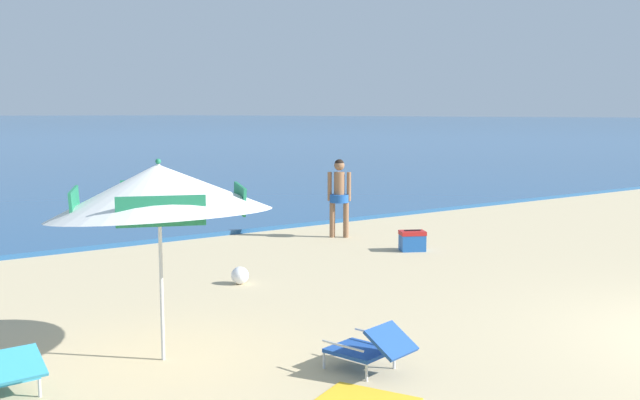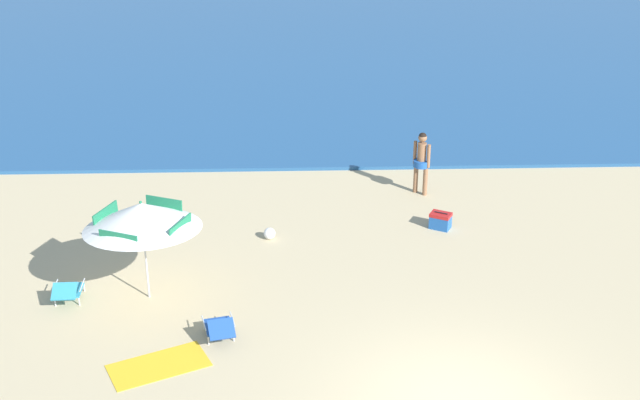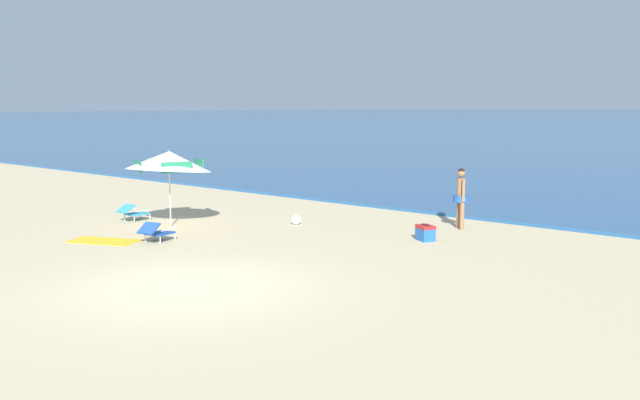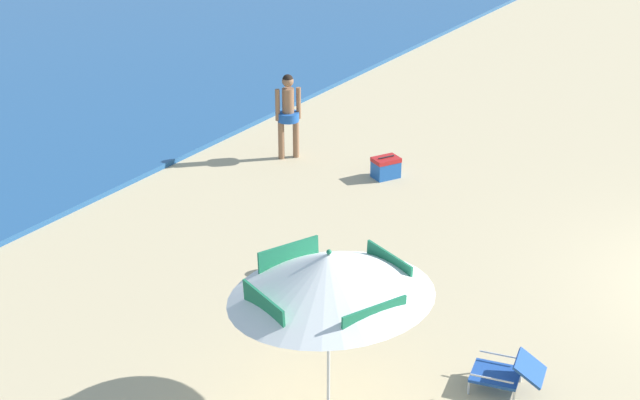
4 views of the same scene
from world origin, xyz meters
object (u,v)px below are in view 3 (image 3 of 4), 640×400
Objects in this scene: lounge_chair_under_umbrella at (133,212)px; beach_towel at (104,241)px; beach_umbrella_striped_main at (169,161)px; lounge_chair_beside_umbrella at (156,232)px; person_standing_near_shore at (461,194)px; beach_ball at (296,220)px; cooler_box at (425,233)px.

lounge_chair_under_umbrella is 0.50× the size of beach_towel.
beach_umbrella_striped_main reaches higher than lounge_chair_beside_umbrella.
beach_umbrella_striped_main is 2.72× the size of lounge_chair_beside_umbrella.
lounge_chair_beside_umbrella is (1.61, -1.64, -1.63)m from beach_umbrella_striped_main.
beach_umbrella_striped_main is 2.32m from lounge_chair_under_umbrella.
lounge_chair_beside_umbrella is (3.26, -1.49, -0.00)m from lounge_chair_under_umbrella.
lounge_chair_under_umbrella is 0.53× the size of person_standing_near_shore.
person_standing_near_shore is 9.74m from beach_towel.
lounge_chair_beside_umbrella is at bearing -101.59° from beach_ball.
person_standing_near_shore is (4.84, 6.81, 0.73)m from lounge_chair_beside_umbrella.
beach_ball is at bearing 46.57° from beach_umbrella_striped_main.
lounge_chair_under_umbrella is 3.21m from beach_towel.
person_standing_near_shore reaches higher than cooler_box.
person_standing_near_shore is at bearing 33.29° from lounge_chair_under_umbrella.
person_standing_near_shore reaches higher than lounge_chair_under_umbrella.
beach_umbrella_striped_main reaches higher than person_standing_near_shore.
beach_umbrella_striped_main is 1.57× the size of person_standing_near_shore.
beach_ball reaches higher than beach_towel.
beach_umbrella_striped_main is 4.02m from beach_ball.
beach_umbrella_striped_main is 2.82m from lounge_chair_beside_umbrella.
beach_towel is at bearing -77.85° from beach_umbrella_striped_main.
beach_umbrella_striped_main is at bearing -133.43° from beach_ball.
person_standing_near_shore is 2.26m from cooler_box.
beach_towel is at bearing -46.91° from lounge_chair_under_umbrella.
lounge_chair_beside_umbrella is at bearing -24.52° from lounge_chair_under_umbrella.
person_standing_near_shore reaches higher than beach_ball.
person_standing_near_shore is at bearing 95.65° from cooler_box.
lounge_chair_beside_umbrella is at bearing -125.41° from person_standing_near_shore.
person_standing_near_shore is at bearing 52.31° from beach_towel.
cooler_box is at bearing -84.35° from person_standing_near_shore.
person_standing_near_shore is (8.11, 5.33, 0.72)m from lounge_chair_under_umbrella.
lounge_chair_under_umbrella reaches higher than beach_ball.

